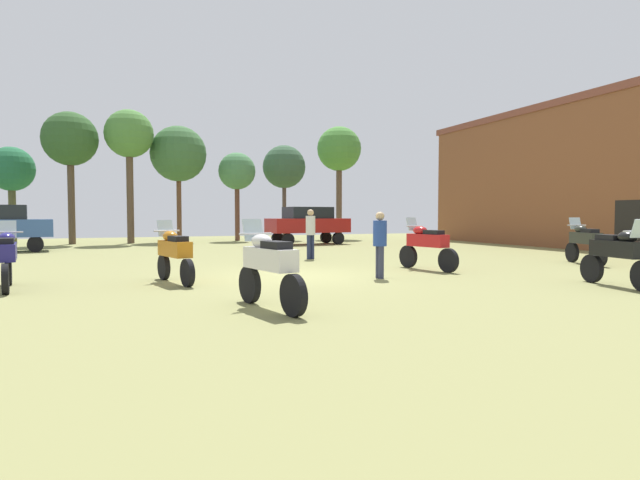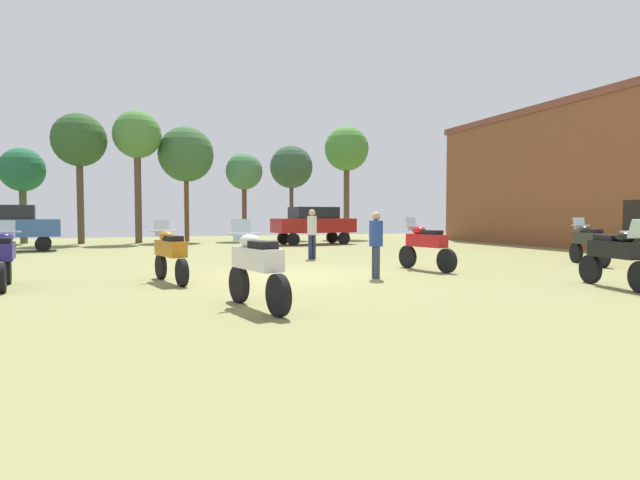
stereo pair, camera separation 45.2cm
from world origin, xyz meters
The scene contains 18 objects.
ground_plane centered at (0.00, 0.00, 0.01)m, with size 44.00×52.00×0.02m.
brick_building centered at (18.00, 5.45, 3.53)m, with size 6.12×21.11×7.05m.
motorcycle_1 centered at (-1.89, -4.30, 0.76)m, with size 0.74×2.17×1.50m.
motorcycle_2 centered at (-6.45, -0.08, 0.73)m, with size 0.65×2.14×1.45m.
motorcycle_3 centered at (-3.04, -0.30, 0.73)m, with size 0.77×2.15×1.45m.
motorcycle_4 centered at (5.91, -4.49, 0.75)m, with size 0.70×2.18×1.49m.
motorcycle_5 centered at (3.97, 0.02, 0.76)m, with size 0.73×2.25×1.50m.
motorcycle_6 centered at (9.63, -0.33, 0.75)m, with size 0.85×2.11×1.49m.
car_2 centered at (5.18, 13.40, 1.19)m, with size 4.45×2.20×2.00m.
person_1 centered at (2.13, 4.66, 1.06)m, with size 0.44×0.44×1.78m.
person_2 centered at (1.81, -1.22, 0.98)m, with size 0.37×0.37×1.65m.
tree_2 centered at (-0.96, 18.72, 5.15)m, with size 3.24×3.24×6.77m.
tree_4 centered at (5.61, 19.05, 4.63)m, with size 2.73×2.73×6.01m.
tree_5 centered at (9.50, 19.24, 5.91)m, with size 2.94×2.94×7.46m.
tree_6 centered at (-9.66, 19.55, 4.01)m, with size 2.39×2.39×5.26m.
tree_7 centered at (2.48, 18.67, 4.20)m, with size 2.25×2.25×5.37m.
tree_8 centered at (-3.67, 17.87, 5.93)m, with size 2.62×2.62×7.36m.
tree_9 centered at (-6.64, 18.11, 5.58)m, with size 2.86×2.86×7.07m.
Camera 1 is at (-4.18, -12.59, 1.59)m, focal length 28.95 mm.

